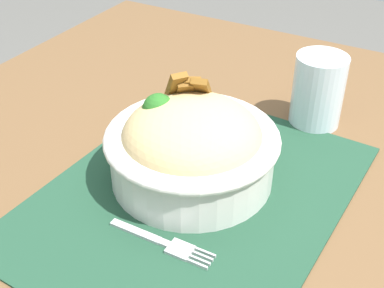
{
  "coord_description": "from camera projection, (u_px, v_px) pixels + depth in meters",
  "views": [
    {
      "loc": [
        0.43,
        0.2,
        1.14
      ],
      "look_at": [
        -0.01,
        -0.04,
        0.79
      ],
      "focal_mm": 48.38,
      "sensor_mm": 36.0,
      "label": 1
    }
  ],
  "objects": [
    {
      "name": "table",
      "position": [
        218.0,
        237.0,
        0.66
      ],
      "size": [
        1.01,
        0.99,
        0.73
      ],
      "color": "brown",
      "rests_on": "ground_plane"
    },
    {
      "name": "placemat",
      "position": [
        194.0,
        195.0,
        0.61
      ],
      "size": [
        0.44,
        0.34,
        0.0
      ],
      "primitive_type": "cube",
      "rotation": [
        0.0,
        0.0,
        -0.05
      ],
      "color": "#1E422D",
      "rests_on": "table"
    },
    {
      "name": "bowl",
      "position": [
        192.0,
        145.0,
        0.61
      ],
      "size": [
        0.22,
        0.22,
        0.13
      ],
      "color": "silver",
      "rests_on": "placemat"
    },
    {
      "name": "fork",
      "position": [
        165.0,
        243.0,
        0.54
      ],
      "size": [
        0.02,
        0.12,
        0.0
      ],
      "color": "#BEBEBE",
      "rests_on": "placemat"
    },
    {
      "name": "drinking_glass",
      "position": [
        317.0,
        95.0,
        0.72
      ],
      "size": [
        0.07,
        0.07,
        0.1
      ],
      "color": "silver",
      "rests_on": "table"
    }
  ]
}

